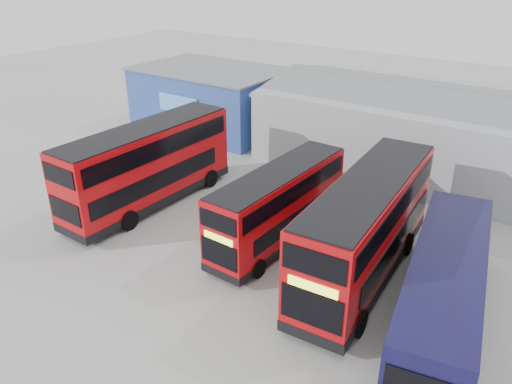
# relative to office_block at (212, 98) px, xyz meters

# --- Properties ---
(ground_plane) EXTENTS (120.00, 120.00, 0.00)m
(ground_plane) POSITION_rel_office_block_xyz_m (14.00, -17.99, -2.58)
(ground_plane) COLOR gray
(ground_plane) RESTS_ON ground
(office_block) EXTENTS (12.30, 8.32, 5.12)m
(office_block) POSITION_rel_office_block_xyz_m (0.00, 0.00, 0.00)
(office_block) COLOR navy
(office_block) RESTS_ON ground
(maintenance_shed) EXTENTS (30.50, 12.00, 5.89)m
(maintenance_shed) POSITION_rel_office_block_xyz_m (22.00, 2.01, 0.02)
(maintenance_shed) COLOR #989DA5
(maintenance_shed) RESTS_ON ground
(double_decker_left) EXTENTS (3.07, 11.60, 4.88)m
(double_decker_left) POSITION_rel_office_block_xyz_m (6.29, -13.52, -0.15)
(double_decker_left) COLOR #B10A0E
(double_decker_left) RESTS_ON ground
(double_decker_centre) EXTENTS (2.65, 9.65, 4.05)m
(double_decker_centre) POSITION_rel_office_block_xyz_m (14.93, -12.77, -0.56)
(double_decker_centre) COLOR #B10A0E
(double_decker_centre) RESTS_ON ground
(double_decker_right) EXTENTS (3.63, 11.82, 4.93)m
(double_decker_right) POSITION_rel_office_block_xyz_m (19.85, -13.12, -0.13)
(double_decker_right) COLOR #B10A0E
(double_decker_right) RESTS_ON ground
(single_decker_blue) EXTENTS (4.76, 12.19, 3.23)m
(single_decker_blue) POSITION_rel_office_block_xyz_m (23.85, -14.47, -0.97)
(single_decker_blue) COLOR #0C0F39
(single_decker_blue) RESTS_ON ground
(panel_van) EXTENTS (2.81, 5.04, 2.08)m
(panel_van) POSITION_rel_office_block_xyz_m (-0.54, -5.67, -1.42)
(panel_van) COLOR silver
(panel_van) RESTS_ON ground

